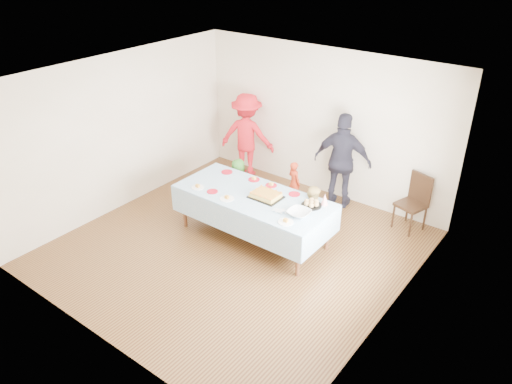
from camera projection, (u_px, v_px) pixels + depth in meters
ground at (236, 248)px, 7.84m from camera, size 5.00×5.00×0.00m
room_walls at (237, 145)px, 6.98m from camera, size 5.04×5.04×2.72m
party_table at (253, 198)px, 7.78m from camera, size 2.50×1.10×0.78m
birthday_cake at (266, 195)px, 7.66m from camera, size 0.48×0.37×0.09m
rolls_tray at (311, 204)px, 7.43m from camera, size 0.31×0.31×0.09m
punch_bowl at (299, 213)px, 7.18m from camera, size 0.33×0.33×0.08m
party_hat at (325, 199)px, 7.44m from camera, size 0.11×0.11×0.18m
fork_pile at (281, 211)px, 7.26m from camera, size 0.24×0.18×0.07m
plate_red_far_a at (227, 172)px, 8.46m from camera, size 0.19×0.19×0.01m
plate_red_far_b at (254, 180)px, 8.21m from camera, size 0.19×0.19×0.01m
plate_red_far_c at (271, 185)px, 8.02m from camera, size 0.19×0.19×0.01m
plate_red_far_d at (294, 194)px, 7.76m from camera, size 0.18×0.18×0.01m
plate_red_near at (212, 191)px, 7.84m from camera, size 0.18×0.18×0.01m
plate_white_left at (198, 187)px, 7.96m from camera, size 0.20×0.20×0.01m
plate_white_mid at (227, 199)px, 7.63m from camera, size 0.22×0.22×0.01m
plate_white_right at (286, 222)px, 7.03m from camera, size 0.22×0.22×0.01m
dining_chair at (415, 199)px, 8.14m from camera, size 0.52×0.52×0.96m
toddler_left at (294, 183)px, 8.93m from camera, size 0.35×0.29×0.81m
toddler_mid at (238, 183)px, 8.85m from camera, size 0.47×0.34×0.89m
toddler_right at (312, 213)px, 7.84m from camera, size 0.54×0.47×0.96m
adult_left at (247, 135)px, 9.79m from camera, size 1.23×0.94×1.68m
adult_right at (342, 161)px, 8.65m from camera, size 1.08×0.64×1.73m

